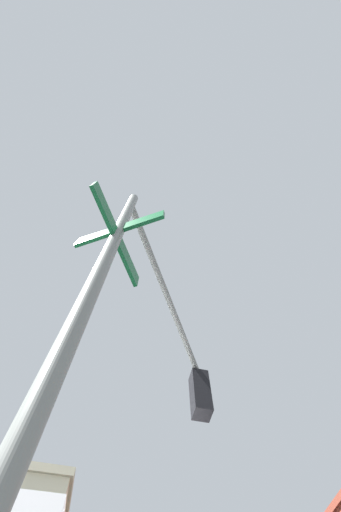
% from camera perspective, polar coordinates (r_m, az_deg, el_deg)
% --- Properties ---
extents(traffic_signal_near, '(2.24, 3.38, 6.03)m').
position_cam_1_polar(traffic_signal_near, '(3.71, -1.36, -16.77)').
color(traffic_signal_near, slate).
rests_on(traffic_signal_near, ground_plane).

